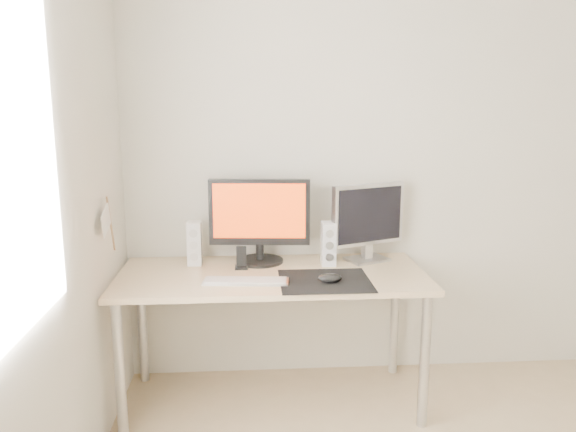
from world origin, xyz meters
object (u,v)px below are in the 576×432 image
speaker_right (328,244)px  speaker_left (194,243)px  second_monitor (368,219)px  mouse (330,278)px  main_monitor (259,218)px  keyboard (246,281)px  phone_dock (241,262)px  desk (272,287)px

speaker_right → speaker_left: bearing=175.3°
second_monitor → speaker_right: 0.27m
mouse → main_monitor: bearing=131.2°
second_monitor → keyboard: (-0.68, -0.35, -0.23)m
mouse → phone_dock: phone_dock is taller
second_monitor → desk: bearing=-160.1°
second_monitor → speaker_right: (-0.23, -0.07, -0.12)m
main_monitor → speaker_right: 0.40m
second_monitor → phone_dock: size_ratio=3.56×
mouse → main_monitor: size_ratio=0.22×
main_monitor → second_monitor: (0.60, -0.00, -0.01)m
keyboard → desk: bearing=48.2°
phone_dock → speaker_left: bearing=158.9°
mouse → main_monitor: main_monitor is taller
keyboard → mouse: bearing=-4.8°
phone_dock → second_monitor: bearing=8.8°
desk → main_monitor: size_ratio=2.90×
main_monitor → keyboard: main_monitor is taller
mouse → speaker_right: speaker_right is taller
keyboard → speaker_right: bearing=31.9°
mouse → speaker_left: speaker_left is taller
mouse → phone_dock: size_ratio=0.98×
mouse → phone_dock: (-0.44, 0.27, 0.01)m
speaker_right → desk: bearing=-157.9°
speaker_right → main_monitor: bearing=169.3°
keyboard → phone_dock: 0.24m
main_monitor → speaker_right: bearing=-10.7°
second_monitor → keyboard: size_ratio=1.01×
second_monitor → keyboard: second_monitor is taller
mouse → main_monitor: (-0.34, 0.38, 0.23)m
desk → speaker_right: bearing=22.1°
phone_dock → desk: bearing=-28.7°
desk → main_monitor: bearing=106.7°
phone_dock → main_monitor: bearing=47.5°
phone_dock → keyboard: bearing=-84.3°
mouse → keyboard: size_ratio=0.28×
second_monitor → speaker_right: bearing=-163.2°
second_monitor → speaker_right: second_monitor is taller
mouse → desk: 0.35m
speaker_left → phone_dock: 0.29m
speaker_left → speaker_right: same height
desk → phone_dock: size_ratio=13.08×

